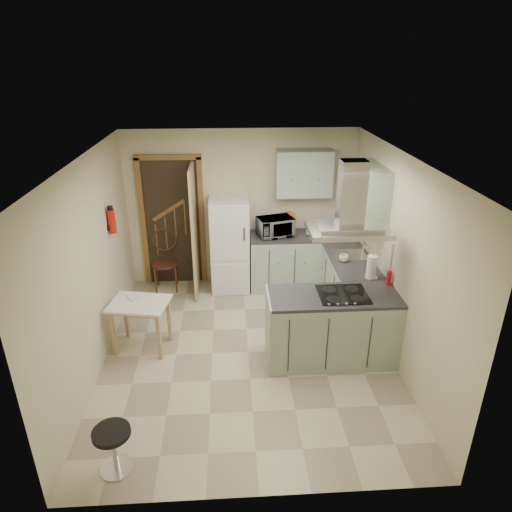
{
  "coord_description": "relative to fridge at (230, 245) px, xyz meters",
  "views": [
    {
      "loc": [
        -0.2,
        -4.85,
        3.53
      ],
      "look_at": [
        0.13,
        0.45,
        1.15
      ],
      "focal_mm": 32.0,
      "sensor_mm": 36.0,
      "label": 1
    }
  ],
  "objects": [
    {
      "name": "wall_cabinet_right",
      "position": [
        1.82,
        -0.95,
        1.1
      ],
      "size": [
        0.35,
        0.9,
        0.7
      ],
      "primitive_type": "cube",
      "color": "#9EB2A0",
      "rests_on": "right_wall"
    },
    {
      "name": "cereal_box",
      "position": [
        0.98,
        0.16,
        0.3
      ],
      "size": [
        0.13,
        0.22,
        0.31
      ],
      "primitive_type": "cube",
      "rotation": [
        0.0,
        0.0,
        0.28
      ],
      "color": "orange",
      "rests_on": "counter_back"
    },
    {
      "name": "left_wall",
      "position": [
        -1.6,
        -1.8,
        0.5
      ],
      "size": [
        0.0,
        4.2,
        4.2
      ],
      "primitive_type": "plane",
      "rotation": [
        1.57,
        0.0,
        1.57
      ],
      "color": "beige",
      "rests_on": "floor"
    },
    {
      "name": "counter_back",
      "position": [
        0.86,
        0.0,
        -0.3
      ],
      "size": [
        1.08,
        0.6,
        0.9
      ],
      "primitive_type": "cube",
      "color": "#9EB2A0",
      "rests_on": "floor"
    },
    {
      "name": "stool",
      "position": [
        -1.1,
        -3.52,
        -0.52
      ],
      "size": [
        0.41,
        0.41,
        0.46
      ],
      "primitive_type": "cylinder",
      "rotation": [
        0.0,
        0.0,
        0.23
      ],
      "color": "black",
      "rests_on": "floor"
    },
    {
      "name": "microwave",
      "position": [
        0.71,
        -0.03,
        0.3
      ],
      "size": [
        0.61,
        0.49,
        0.3
      ],
      "primitive_type": "imported",
      "rotation": [
        0.0,
        0.0,
        0.28
      ],
      "color": "black",
      "rests_on": "counter_back"
    },
    {
      "name": "cup",
      "position": [
        1.56,
        -1.05,
        0.2
      ],
      "size": [
        0.17,
        0.17,
        0.1
      ],
      "primitive_type": "imported",
      "rotation": [
        0.0,
        0.0,
        -0.4
      ],
      "color": "white",
      "rests_on": "counter_right"
    },
    {
      "name": "sink",
      "position": [
        1.7,
        -0.85,
        0.16
      ],
      "size": [
        0.45,
        0.4,
        0.01
      ],
      "primitive_type": "cube",
      "color": "silver",
      "rests_on": "counter_right"
    },
    {
      "name": "right_wall",
      "position": [
        2.0,
        -1.8,
        0.5
      ],
      "size": [
        0.0,
        4.2,
        4.2
      ],
      "primitive_type": "plane",
      "rotation": [
        1.57,
        0.0,
        -1.57
      ],
      "color": "beige",
      "rests_on": "floor"
    },
    {
      "name": "soap_bottle",
      "position": [
        1.9,
        -0.28,
        0.26
      ],
      "size": [
        0.13,
        0.13,
        0.22
      ],
      "primitive_type": "imported",
      "rotation": [
        0.0,
        0.0,
        -0.34
      ],
      "color": "silver",
      "rests_on": "counter_right"
    },
    {
      "name": "drop_leaf_table",
      "position": [
        -1.15,
        -1.61,
        -0.42
      ],
      "size": [
        0.8,
        0.66,
        0.67
      ],
      "primitive_type": "cube",
      "rotation": [
        0.0,
        0.0,
        -0.19
      ],
      "color": "tan",
      "rests_on": "floor"
    },
    {
      "name": "kettle",
      "position": [
        1.29,
        -0.02,
        0.27
      ],
      "size": [
        0.18,
        0.18,
        0.24
      ],
      "primitive_type": "cylinder",
      "rotation": [
        0.0,
        0.0,
        0.09
      ],
      "color": "white",
      "rests_on": "counter_back"
    },
    {
      "name": "hob",
      "position": [
        1.32,
        -1.98,
        0.16
      ],
      "size": [
        0.58,
        0.5,
        0.01
      ],
      "primitive_type": "cube",
      "color": "black",
      "rests_on": "peninsula"
    },
    {
      "name": "extractor_hood",
      "position": [
        1.32,
        -1.98,
        0.97
      ],
      "size": [
        0.9,
        0.55,
        0.1
      ],
      "primitive_type": "cube",
      "color": "silver",
      "rests_on": "ceiling"
    },
    {
      "name": "fridge",
      "position": [
        0.0,
        0.0,
        0.0
      ],
      "size": [
        0.6,
        0.6,
        1.5
      ],
      "primitive_type": "cube",
      "color": "white",
      "rests_on": "floor"
    },
    {
      "name": "wall_cabinet_back",
      "position": [
        1.15,
        0.12,
        1.1
      ],
      "size": [
        0.85,
        0.35,
        0.7
      ],
      "primitive_type": "cube",
      "color": "#9EB2A0",
      "rests_on": "back_wall"
    },
    {
      "name": "red_bottle",
      "position": [
        1.95,
        -1.75,
        0.24
      ],
      "size": [
        0.08,
        0.08,
        0.18
      ],
      "primitive_type": "cylinder",
      "rotation": [
        0.0,
        0.0,
        0.25
      ],
      "color": "red",
      "rests_on": "peninsula"
    },
    {
      "name": "ceiling",
      "position": [
        0.2,
        -1.8,
        1.75
      ],
      "size": [
        4.2,
        4.2,
        0.0
      ],
      "primitive_type": "plane",
      "rotation": [
        3.14,
        0.0,
        0.0
      ],
      "color": "silver",
      "rests_on": "back_wall"
    },
    {
      "name": "paper_towel",
      "position": [
        1.78,
        -1.56,
        0.31
      ],
      "size": [
        0.13,
        0.13,
        0.31
      ],
      "primitive_type": "cylinder",
      "rotation": [
        0.0,
        0.0,
        0.04
      ],
      "color": "white",
      "rests_on": "counter_right"
    },
    {
      "name": "peninsula",
      "position": [
        1.22,
        -1.98,
        -0.3
      ],
      "size": [
        1.55,
        0.65,
        0.9
      ],
      "primitive_type": "cube",
      "color": "#9EB2A0",
      "rests_on": "floor"
    },
    {
      "name": "splashback",
      "position": [
        1.16,
        0.29,
        0.4
      ],
      "size": [
        1.68,
        0.02,
        0.5
      ],
      "primitive_type": "cube",
      "color": "beige",
      "rests_on": "counter_back"
    },
    {
      "name": "floor",
      "position": [
        0.2,
        -1.8,
        -0.75
      ],
      "size": [
        4.2,
        4.2,
        0.0
      ],
      "primitive_type": "plane",
      "color": "#C1B996",
      "rests_on": "ground"
    },
    {
      "name": "fire_extinguisher",
      "position": [
        -1.54,
        -0.9,
        0.75
      ],
      "size": [
        0.1,
        0.1,
        0.32
      ],
      "primitive_type": "cylinder",
      "color": "#B2140F",
      "rests_on": "left_wall"
    },
    {
      "name": "back_wall",
      "position": [
        0.2,
        0.3,
        0.5
      ],
      "size": [
        3.6,
        0.0,
        3.6
      ],
      "primitive_type": "plane",
      "rotation": [
        1.57,
        0.0,
        0.0
      ],
      "color": "beige",
      "rests_on": "floor"
    },
    {
      "name": "counter_right",
      "position": [
        1.7,
        -0.68,
        -0.3
      ],
      "size": [
        0.6,
        1.95,
        0.9
      ],
      "primitive_type": "cube",
      "color": "#9EB2A0",
      "rests_on": "floor"
    },
    {
      "name": "bentwood_chair",
      "position": [
        -1.04,
        0.0,
        -0.3
      ],
      "size": [
        0.43,
        0.43,
        0.9
      ],
      "primitive_type": "cube",
      "rotation": [
        0.0,
        0.0,
        0.07
      ],
      "color": "#4D3119",
      "rests_on": "floor"
    },
    {
      "name": "book",
      "position": [
        -1.3,
        -1.51,
        -0.04
      ],
      "size": [
        0.23,
        0.25,
        0.09
      ],
      "primitive_type": "imported",
      "rotation": [
        0.0,
        0.0,
        0.53
      ],
      "color": "#993533",
      "rests_on": "drop_leaf_table"
    },
    {
      "name": "doorway",
      "position": [
        -0.9,
        0.27,
        0.3
      ],
      "size": [
        1.1,
        0.12,
        2.1
      ],
      "primitive_type": "cube",
      "color": "brown",
      "rests_on": "floor"
    }
  ]
}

